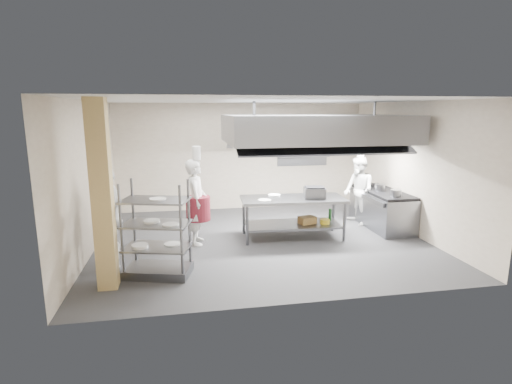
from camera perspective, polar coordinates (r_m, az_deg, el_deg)
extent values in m
plane|color=#2B2B2C|center=(8.87, 0.84, -6.83)|extent=(7.00, 7.00, 0.00)
plane|color=silver|center=(8.41, 0.91, 12.93)|extent=(7.00, 7.00, 0.00)
plane|color=tan|center=(11.44, -2.08, 5.06)|extent=(7.00, 0.00, 7.00)
plane|color=tan|center=(8.55, -22.80, 1.91)|extent=(0.00, 6.00, 6.00)
plane|color=tan|center=(9.81, 21.38, 3.16)|extent=(0.00, 6.00, 6.00)
cube|color=#DBBA70|center=(6.60, -21.12, -0.60)|extent=(0.30, 0.30, 3.00)
cube|color=slate|center=(9.15, 8.50, 8.94)|extent=(4.00, 2.50, 0.60)
cube|color=white|center=(8.92, 2.92, 6.93)|extent=(1.60, 0.12, 0.04)
cube|color=white|center=(9.50, 13.63, 6.91)|extent=(1.60, 0.12, 0.04)
cube|color=slate|center=(11.69, 6.83, 5.12)|extent=(1.50, 0.28, 0.04)
cube|color=slate|center=(8.84, 5.31, -1.02)|extent=(2.33, 1.09, 0.06)
cube|color=slate|center=(8.99, 5.24, -4.63)|extent=(2.15, 0.98, 0.04)
cube|color=slate|center=(10.23, 17.47, -2.42)|extent=(0.80, 2.00, 0.84)
cube|color=black|center=(10.13, 17.62, 0.05)|extent=(0.78, 1.96, 0.06)
imported|color=silver|center=(8.49, -8.51, -1.43)|extent=(0.49, 0.70, 1.82)
imported|color=white|center=(10.19, 14.43, 0.17)|extent=(0.70, 0.87, 1.70)
imported|color=white|center=(7.66, -20.27, -3.33)|extent=(0.76, 1.17, 1.85)
cube|color=slate|center=(8.89, 8.36, -0.10)|extent=(0.51, 0.42, 0.22)
cube|color=olive|center=(9.00, 7.32, -4.00)|extent=(0.41, 0.33, 0.16)
cylinder|color=gray|center=(10.04, 17.27, 0.62)|extent=(0.24, 0.24, 0.17)
cylinder|color=white|center=(7.10, -13.90, -7.43)|extent=(0.28, 0.28, 0.05)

